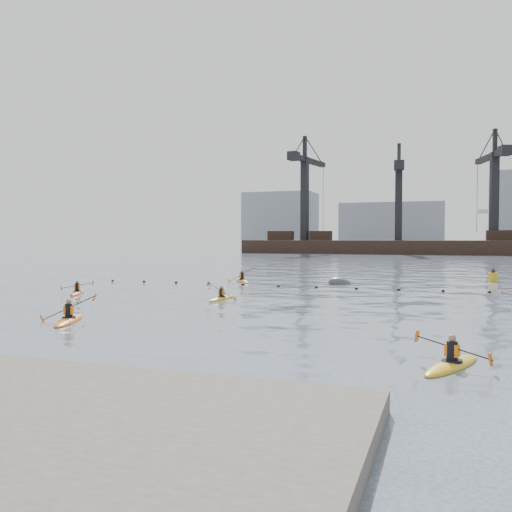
# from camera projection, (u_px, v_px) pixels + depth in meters

# --- Properties ---
(ground) EXTENTS (400.00, 400.00, 0.00)m
(ground) POSITION_uv_depth(u_px,v_px,m) (154.00, 341.00, 19.91)
(ground) COLOR #3C4957
(ground) RESTS_ON ground
(float_line) EXTENTS (33.24, 0.73, 0.24)m
(float_line) POSITION_uv_depth(u_px,v_px,m) (298.00, 287.00, 41.33)
(float_line) COLOR black
(float_line) RESTS_ON ground
(barge_pier) EXTENTS (72.00, 19.30, 29.50)m
(barge_pier) POSITION_uv_depth(u_px,v_px,m) (397.00, 246.00, 123.69)
(barge_pier) COLOR black
(barge_pier) RESTS_ON ground
(skyline) EXTENTS (141.00, 28.00, 22.00)m
(skyline) POSITION_uv_depth(u_px,v_px,m) (417.00, 219.00, 160.63)
(skyline) COLOR gray
(skyline) RESTS_ON ground
(kayaker_0) EXTENTS (2.41, 3.65, 1.44)m
(kayaker_0) POSITION_uv_depth(u_px,v_px,m) (69.00, 319.00, 24.34)
(kayaker_0) COLOR orange
(kayaker_0) RESTS_ON ground
(kayaker_1) EXTENTS (2.18, 3.43, 1.10)m
(kayaker_1) POSITION_uv_depth(u_px,v_px,m) (452.00, 364.00, 15.83)
(kayaker_1) COLOR gold
(kayaker_1) RESTS_ON ground
(kayaker_2) EXTENTS (2.01, 3.19, 1.03)m
(kayaker_2) POSITION_uv_depth(u_px,v_px,m) (77.00, 292.00, 36.38)
(kayaker_2) COLOR #E94615
(kayaker_2) RESTS_ON ground
(kayaker_3) EXTENTS (2.11, 3.04, 1.23)m
(kayaker_3) POSITION_uv_depth(u_px,v_px,m) (222.00, 298.00, 33.12)
(kayaker_3) COLOR gold
(kayaker_3) RESTS_ON ground
(kayaker_5) EXTENTS (2.61, 3.36, 1.46)m
(kayaker_5) POSITION_uv_depth(u_px,v_px,m) (242.00, 280.00, 46.26)
(kayaker_5) COLOR orange
(kayaker_5) RESTS_ON ground
(mooring_buoy) EXTENTS (2.55, 2.22, 1.44)m
(mooring_buoy) POSITION_uv_depth(u_px,v_px,m) (340.00, 284.00, 44.00)
(mooring_buoy) COLOR #373A3C
(mooring_buoy) RESTS_ON ground
(nav_buoy) EXTENTS (0.74, 0.74, 1.34)m
(nav_buoy) POSITION_uv_depth(u_px,v_px,m) (493.00, 277.00, 46.15)
(nav_buoy) COLOR gold
(nav_buoy) RESTS_ON ground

